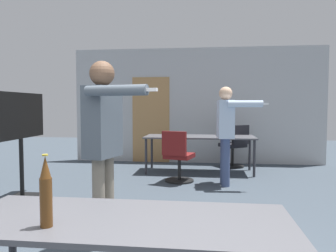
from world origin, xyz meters
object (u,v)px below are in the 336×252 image
(person_far_watching, at_px, (104,133))
(tv_screen, at_px, (21,132))
(office_chair_far_left, at_px, (235,147))
(person_center_tall, at_px, (226,127))
(beer_bottle, at_px, (46,193))
(office_chair_side_rolled, at_px, (178,158))

(person_far_watching, bearing_deg, tv_screen, -114.00)
(office_chair_far_left, bearing_deg, tv_screen, -173.73)
(person_center_tall, bearing_deg, beer_bottle, -19.32)
(office_chair_side_rolled, xyz_separation_m, beer_bottle, (-0.30, -4.20, 0.49))
(office_chair_far_left, bearing_deg, person_far_watching, -145.75)
(person_center_tall, height_order, office_chair_far_left, person_center_tall)
(person_center_tall, relative_size, office_chair_far_left, 1.78)
(tv_screen, relative_size, person_far_watching, 0.87)
(tv_screen, bearing_deg, office_chair_side_rolled, -58.28)
(office_chair_far_left, bearing_deg, beer_bottle, -139.15)
(tv_screen, bearing_deg, office_chair_far_left, -48.41)
(person_center_tall, distance_m, office_chair_side_rolled, 1.02)
(person_far_watching, bearing_deg, beer_bottle, 21.91)
(office_chair_side_rolled, height_order, office_chair_far_left, office_chair_far_left)
(tv_screen, bearing_deg, beer_bottle, -147.00)
(person_center_tall, relative_size, beer_bottle, 4.53)
(person_far_watching, relative_size, person_center_tall, 1.06)
(person_far_watching, bearing_deg, office_chair_side_rolled, -174.66)
(person_center_tall, xyz_separation_m, office_chair_side_rolled, (-0.84, 0.11, -0.58))
(tv_screen, height_order, person_far_watching, person_far_watching)
(person_far_watching, distance_m, person_center_tall, 2.91)
(person_center_tall, distance_m, beer_bottle, 4.25)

